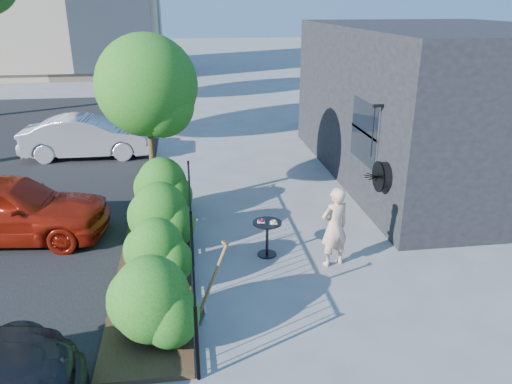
{
  "coord_description": "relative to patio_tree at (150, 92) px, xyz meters",
  "views": [
    {
      "loc": [
        -1.49,
        -8.23,
        4.6
      ],
      "look_at": [
        -0.25,
        0.52,
        1.2
      ],
      "focal_mm": 35.0,
      "sensor_mm": 36.0,
      "label": 1
    }
  ],
  "objects": [
    {
      "name": "ground",
      "position": [
        2.24,
        -2.76,
        -2.76
      ],
      "size": [
        120.0,
        120.0,
        0.0
      ],
      "primitive_type": "plane",
      "color": "gray",
      "rests_on": "ground"
    },
    {
      "name": "shop_building",
      "position": [
        7.73,
        1.74,
        -0.76
      ],
      "size": [
        6.22,
        9.0,
        4.0
      ],
      "color": "black",
      "rests_on": "ground"
    },
    {
      "name": "fence",
      "position": [
        0.74,
        -2.76,
        -2.2
      ],
      "size": [
        0.05,
        6.05,
        1.1
      ],
      "color": "black",
      "rests_on": "ground"
    },
    {
      "name": "planting_bed",
      "position": [
        0.04,
        -2.76,
        -2.72
      ],
      "size": [
        1.3,
        6.0,
        0.08
      ],
      "primitive_type": "cube",
      "color": "#382616",
      "rests_on": "ground"
    },
    {
      "name": "shrubs",
      "position": [
        0.14,
        -2.66,
        -2.06
      ],
      "size": [
        1.1,
        5.6,
        1.24
      ],
      "color": "#215914",
      "rests_on": "ground"
    },
    {
      "name": "patio_tree",
      "position": [
        0.0,
        0.0,
        0.0
      ],
      "size": [
        2.2,
        2.2,
        3.94
      ],
      "color": "#3F2B19",
      "rests_on": "ground"
    },
    {
      "name": "cafe_table",
      "position": [
        2.16,
        -2.54,
        -2.28
      ],
      "size": [
        0.55,
        0.55,
        0.74
      ],
      "rotation": [
        0.0,
        0.0,
        -0.18
      ],
      "color": "black",
      "rests_on": "ground"
    },
    {
      "name": "woman",
      "position": [
        3.31,
        -3.06,
        -2.0
      ],
      "size": [
        0.64,
        0.52,
        1.52
      ],
      "primitive_type": "imported",
      "rotation": [
        0.0,
        0.0,
        3.45
      ],
      "color": "#DEB18F",
      "rests_on": "ground"
    },
    {
      "name": "shovel",
      "position": [
        0.98,
        -4.53,
        -2.15
      ],
      "size": [
        0.5,
        0.18,
        1.4
      ],
      "color": "brown",
      "rests_on": "ground"
    },
    {
      "name": "car_red",
      "position": [
        -2.95,
        -1.11,
        -2.08
      ],
      "size": [
        4.17,
        2.04,
        1.37
      ],
      "primitive_type": "imported",
      "rotation": [
        0.0,
        0.0,
        1.46
      ],
      "color": "#9F1D0D",
      "rests_on": "ground"
    },
    {
      "name": "car_silver",
      "position": [
        -2.32,
        4.66,
        -2.12
      ],
      "size": [
        3.94,
        1.44,
        1.29
      ],
      "primitive_type": "imported",
      "rotation": [
        0.0,
        0.0,
        1.55
      ],
      "color": "#ADADB1",
      "rests_on": "ground"
    }
  ]
}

